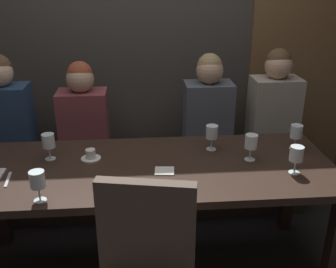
% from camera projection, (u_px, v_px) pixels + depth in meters
% --- Properties ---
extents(ground, '(9.00, 9.00, 0.00)m').
position_uv_depth(ground, '(151.00, 265.00, 2.59)').
color(ground, black).
extents(back_wall_tiled, '(6.00, 0.12, 3.00)m').
position_uv_depth(back_wall_tiled, '(141.00, 12.00, 3.14)').
color(back_wall_tiled, '#423D38').
rests_on(back_wall_tiled, ground).
extents(arched_door, '(0.90, 0.05, 2.55)m').
position_uv_depth(arched_door, '(306.00, 28.00, 3.23)').
color(arched_door, brown).
rests_on(arched_door, ground).
extents(dining_table, '(2.20, 0.84, 0.74)m').
position_uv_depth(dining_table, '(149.00, 179.00, 2.34)').
color(dining_table, black).
rests_on(dining_table, ground).
extents(banquette_bench, '(2.50, 0.44, 0.45)m').
position_uv_depth(banquette_bench, '(147.00, 183.00, 3.15)').
color(banquette_bench, '#312A23').
rests_on(banquette_bench, ground).
extents(diner_redhead, '(0.36, 0.24, 0.83)m').
position_uv_depth(diner_redhead, '(5.00, 115.00, 2.81)').
color(diner_redhead, navy).
rests_on(diner_redhead, banquette_bench).
extents(diner_bearded, '(0.36, 0.24, 0.76)m').
position_uv_depth(diner_bearded, '(83.00, 115.00, 2.91)').
color(diner_bearded, brown).
rests_on(diner_bearded, banquette_bench).
extents(diner_far_end, '(0.36, 0.24, 0.80)m').
position_uv_depth(diner_far_end, '(208.00, 109.00, 2.98)').
color(diner_far_end, '#4C515B').
rests_on(diner_far_end, banquette_bench).
extents(diner_near_end, '(0.36, 0.24, 0.84)m').
position_uv_depth(diner_near_end, '(274.00, 106.00, 2.98)').
color(diner_near_end, '#9E9384').
rests_on(diner_near_end, banquette_bench).
extents(wine_glass_far_left, '(0.08, 0.08, 0.16)m').
position_uv_depth(wine_glass_far_left, '(251.00, 143.00, 2.34)').
color(wine_glass_far_left, silver).
rests_on(wine_glass_far_left, dining_table).
extents(wine_glass_center_back, '(0.08, 0.08, 0.16)m').
position_uv_depth(wine_glass_center_back, '(48.00, 142.00, 2.35)').
color(wine_glass_center_back, silver).
rests_on(wine_glass_center_back, dining_table).
extents(wine_glass_far_right, '(0.08, 0.08, 0.16)m').
position_uv_depth(wine_glass_far_right, '(212.00, 133.00, 2.48)').
color(wine_glass_far_right, silver).
rests_on(wine_glass_far_right, dining_table).
extents(wine_glass_end_left, '(0.08, 0.08, 0.16)m').
position_uv_depth(wine_glass_end_left, '(296.00, 132.00, 2.48)').
color(wine_glass_end_left, silver).
rests_on(wine_glass_end_left, dining_table).
extents(wine_glass_center_front, '(0.08, 0.08, 0.16)m').
position_uv_depth(wine_glass_center_front, '(296.00, 155.00, 2.18)').
color(wine_glass_center_front, silver).
rests_on(wine_glass_center_front, dining_table).
extents(wine_glass_near_left, '(0.08, 0.08, 0.16)m').
position_uv_depth(wine_glass_near_left, '(37.00, 180.00, 1.91)').
color(wine_glass_near_left, silver).
rests_on(wine_glass_near_left, dining_table).
extents(espresso_cup, '(0.12, 0.12, 0.06)m').
position_uv_depth(espresso_cup, '(91.00, 155.00, 2.38)').
color(espresso_cup, white).
rests_on(espresso_cup, dining_table).
extents(fork_on_table, '(0.04, 0.17, 0.01)m').
position_uv_depth(fork_on_table, '(8.00, 179.00, 2.15)').
color(fork_on_table, silver).
rests_on(fork_on_table, dining_table).
extents(folded_napkin, '(0.12, 0.11, 0.01)m').
position_uv_depth(folded_napkin, '(164.00, 171.00, 2.24)').
color(folded_napkin, silver).
rests_on(folded_napkin, dining_table).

